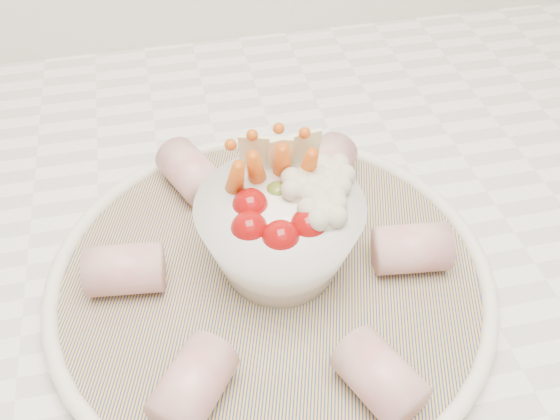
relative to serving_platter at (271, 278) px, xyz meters
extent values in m
cube|color=white|center=(0.15, 0.08, -0.03)|extent=(2.04, 0.62, 0.04)
cylinder|color=navy|center=(0.00, 0.00, 0.00)|extent=(0.42, 0.42, 0.01)
torus|color=white|center=(0.00, 0.00, 0.00)|extent=(0.34, 0.34, 0.01)
sphere|color=#940909|center=(-0.02, -0.01, 0.07)|extent=(0.03, 0.03, 0.03)
sphere|color=#940909|center=(0.00, -0.02, 0.07)|extent=(0.03, 0.03, 0.03)
sphere|color=#940909|center=(0.02, -0.01, 0.07)|extent=(0.03, 0.03, 0.03)
sphere|color=#940909|center=(-0.01, 0.01, 0.07)|extent=(0.03, 0.03, 0.03)
sphere|color=#567125|center=(0.01, 0.03, 0.06)|extent=(0.02, 0.02, 0.02)
cone|color=#CB5413|center=(0.00, 0.04, 0.07)|extent=(0.03, 0.04, 0.06)
cone|color=#CB5413|center=(0.02, 0.04, 0.07)|extent=(0.02, 0.04, 0.06)
cone|color=#CB5413|center=(0.03, 0.03, 0.07)|extent=(0.02, 0.04, 0.06)
cone|color=#CB5413|center=(-0.02, 0.03, 0.07)|extent=(0.02, 0.04, 0.06)
sphere|color=beige|center=(0.04, 0.01, 0.07)|extent=(0.03, 0.03, 0.03)
sphere|color=beige|center=(0.04, -0.01, 0.07)|extent=(0.03, 0.03, 0.03)
sphere|color=beige|center=(0.05, 0.03, 0.07)|extent=(0.03, 0.03, 0.03)
sphere|color=beige|center=(0.03, 0.02, 0.07)|extent=(0.03, 0.03, 0.03)
cube|color=#EEECB9|center=(0.01, 0.05, 0.08)|extent=(0.04, 0.02, 0.04)
cube|color=#EEECB9|center=(0.03, 0.05, 0.08)|extent=(0.04, 0.02, 0.04)
cylinder|color=#BA5562|center=(0.10, -0.01, 0.02)|extent=(0.06, 0.04, 0.04)
cylinder|color=#BA5562|center=(0.07, 0.09, 0.02)|extent=(0.06, 0.07, 0.04)
cylinder|color=#BA5562|center=(-0.05, 0.11, 0.02)|extent=(0.06, 0.06, 0.04)
cylinder|color=#BA5562|center=(-0.10, 0.01, 0.02)|extent=(0.06, 0.04, 0.04)
cylinder|color=#BA5562|center=(-0.07, -0.09, 0.02)|extent=(0.06, 0.07, 0.04)
cylinder|color=#BA5562|center=(0.05, -0.11, 0.02)|extent=(0.06, 0.06, 0.04)
camera|label=1|loc=(-0.06, -0.29, 0.37)|focal=40.00mm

